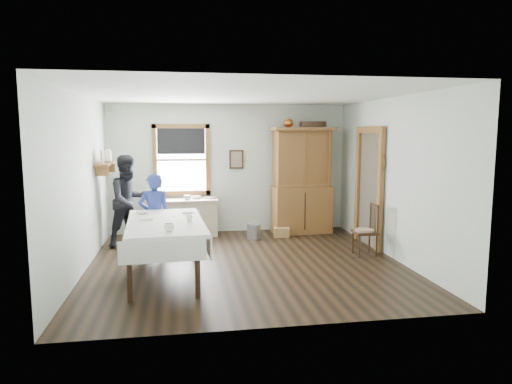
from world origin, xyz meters
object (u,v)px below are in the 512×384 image
china_hutch (302,181)px  woman_blue (155,219)px  work_counter (185,218)px  dining_table (166,249)px  pail (254,231)px  spindle_chair (365,230)px  wicker_basket (281,232)px  figure_dark (129,204)px

china_hutch → woman_blue: (-2.96, -1.55, -0.44)m
work_counter → woman_blue: woman_blue is taller
dining_table → pail: 2.79m
dining_table → china_hutch: bearing=44.1°
dining_table → spindle_chair: 3.42m
woman_blue → work_counter: bearing=-116.3°
spindle_chair → woman_blue: woman_blue is taller
work_counter → china_hutch: (2.44, -0.05, 0.73)m
work_counter → wicker_basket: (1.94, -0.39, -0.29)m
pail → wicker_basket: size_ratio=0.94×
dining_table → figure_dark: 2.27m
wicker_basket → figure_dark: figure_dark is taller
pail → wicker_basket: pail is taller
figure_dark → woman_blue: bearing=-98.8°
woman_blue → figure_dark: bearing=-70.9°
dining_table → woman_blue: bearing=101.0°
woman_blue → figure_dark: (-0.52, 0.99, 0.12)m
china_hutch → woman_blue: bearing=-155.9°
dining_table → woman_blue: woman_blue is taller
woman_blue → figure_dark: size_ratio=0.85×
pail → spindle_chair: bearing=-42.2°
dining_table → figure_dark: (-0.73, 2.11, 0.37)m
work_counter → wicker_basket: 2.00m
pail → wicker_basket: (0.59, 0.10, -0.06)m
figure_dark → dining_table: bearing=-107.1°
woman_blue → figure_dark: figure_dark is taller
dining_table → pail: bearing=53.5°
pail → figure_dark: bearing=-177.1°
china_hutch → spindle_chair: 2.16m
china_hutch → woman_blue: 3.37m
work_counter → spindle_chair: bearing=-35.0°
wicker_basket → figure_dark: bearing=-175.8°
china_hutch → wicker_basket: 1.18m
wicker_basket → spindle_chair: bearing=-55.9°
wicker_basket → figure_dark: 3.06m
woman_blue → pail: bearing=-157.4°
pail → woman_blue: bearing=-149.1°
spindle_chair → pail: bearing=140.1°
pail → woman_blue: 2.24m
spindle_chair → pail: spindle_chair is taller
wicker_basket → dining_table: bearing=-133.9°
spindle_chair → woman_blue: 3.60m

